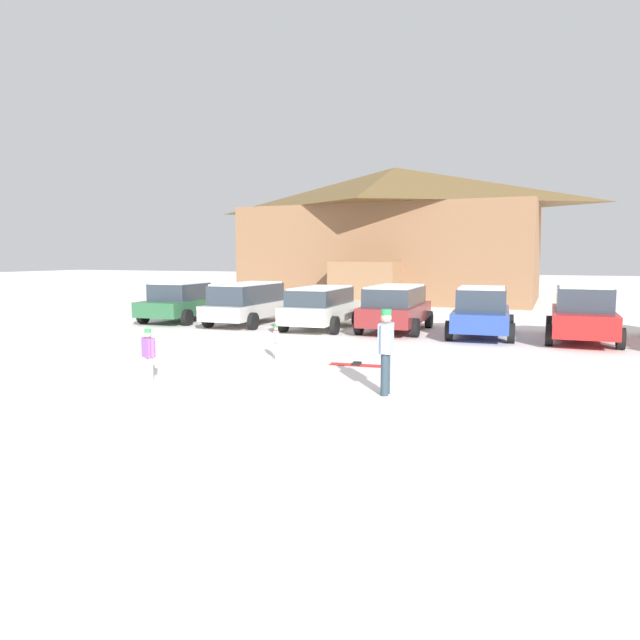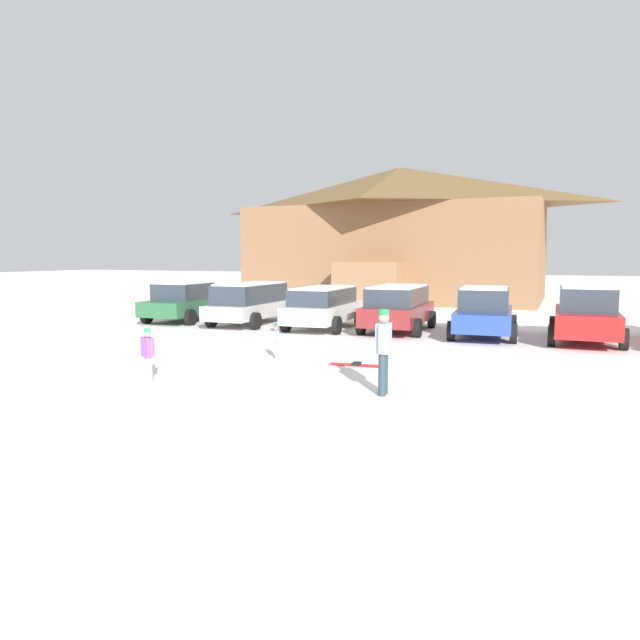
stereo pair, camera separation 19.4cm
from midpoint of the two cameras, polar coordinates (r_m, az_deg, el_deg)
The scene contains 12 objects.
ground at distance 10.05m, azimuth -17.22°, elevation -9.35°, with size 160.00×160.00×0.00m, color white.
ski_lodge at distance 36.20m, azimuth 8.01°, elevation 8.61°, with size 17.71×12.10×8.12m.
parked_green_coupe at distance 24.21m, azimuth -13.10°, elevation 1.83°, with size 2.40×4.36×1.63m.
parked_silver_wagon at distance 22.56m, azimuth -6.68°, elevation 1.80°, with size 2.14×4.69×1.64m.
parked_white_suv at distance 21.04m, azimuth 0.64°, elevation 1.41°, with size 2.23×4.43×1.56m.
parked_maroon_van at distance 20.53m, azimuth 8.08°, elevation 1.33°, with size 2.25×4.37×1.64m.
parked_blue_hatchback at distance 19.72m, azimuth 16.36°, elevation 0.79°, with size 2.32×4.39×1.67m.
parked_red_sedan at distance 19.67m, azimuth 25.32°, elevation 0.54°, with size 2.14×4.49×1.77m.
skier_adult_in_blue_parka at distance 11.06m, azimuth 6.87°, elevation -2.68°, with size 0.27×0.62×1.67m.
skier_child_in_purple_jacket at distance 12.53m, azimuth -16.42°, elevation -3.14°, with size 0.41×0.26×1.16m.
skier_child_in_pink_snowsuit at distance 14.91m, azimuth -4.02°, elevation -2.00°, with size 0.21×0.30×0.89m.
pair_of_skis at distance 14.08m, azimuth 4.20°, elevation -4.50°, with size 1.46×0.43×0.08m.
Camera 2 is at (6.33, -7.37, 2.68)m, focal length 32.00 mm.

